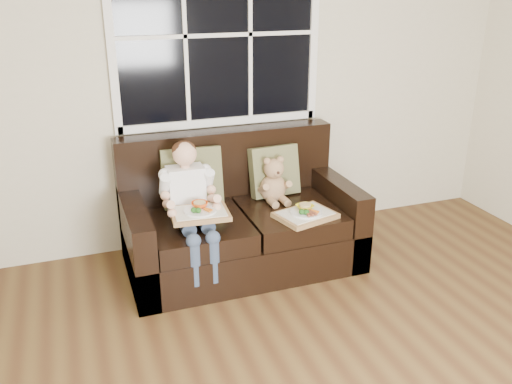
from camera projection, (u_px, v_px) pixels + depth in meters
name	position (u px, v px, depth m)	size (l,w,h in m)	color
room_walls	(471.00, 113.00, 1.93)	(4.52, 5.02, 2.71)	beige
window_back	(218.00, 35.00, 4.01)	(1.62, 0.04, 1.37)	black
loveseat	(239.00, 224.00, 4.10)	(1.70, 0.92, 0.96)	black
pillow_left	(192.00, 177.00, 4.00)	(0.45, 0.23, 0.45)	olive
pillow_right	(274.00, 171.00, 4.22)	(0.40, 0.21, 0.40)	olive
child	(189.00, 196.00, 3.75)	(0.37, 0.59, 0.85)	white
teddy_bear	(274.00, 183.00, 4.12)	(0.21, 0.27, 0.36)	tan
tray_left	(200.00, 212.00, 3.65)	(0.41, 0.33, 0.09)	#AE864E
tray_right	(306.00, 214.00, 3.86)	(0.46, 0.39, 0.09)	#AE864E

